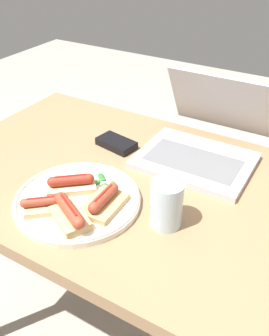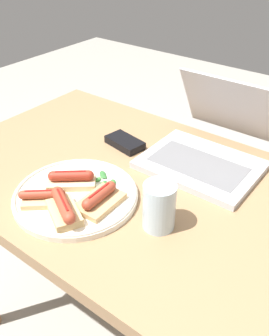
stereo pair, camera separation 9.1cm
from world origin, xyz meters
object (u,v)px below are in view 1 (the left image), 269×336
Objects in this scene: drinking_glass at (167,204)px; laptop at (203,143)px; external_drive at (116,143)px; plate at (77,200)px.

laptop is at bearing 97.31° from drinking_glass.
laptop is 0.25m from external_drive.
plate is 2.41× the size of external_drive.
external_drive is (-0.27, 0.22, -0.04)m from drinking_glass.
laptop is 0.31m from drinking_glass.
external_drive is at bearing 103.14° from plate.
laptop is at bearing 63.85° from plate.
drinking_glass is 0.88× the size of external_drive.
external_drive is (-0.23, -0.08, -0.03)m from laptop.
laptop is at bearing 29.47° from external_drive.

